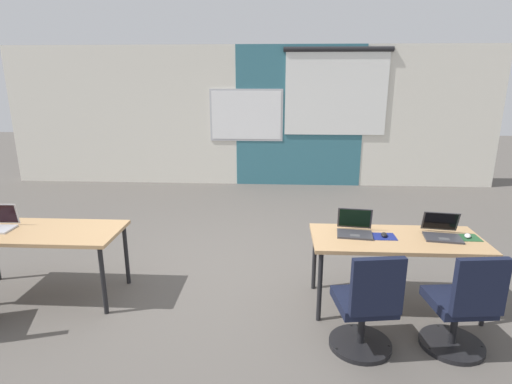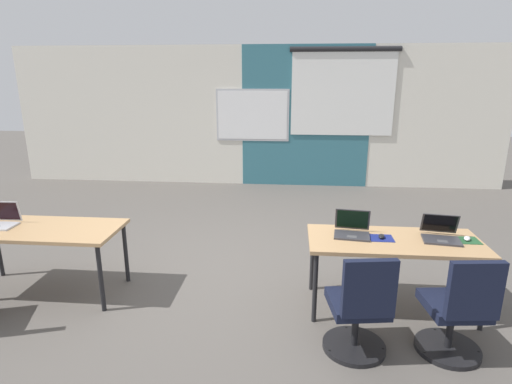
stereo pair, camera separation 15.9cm
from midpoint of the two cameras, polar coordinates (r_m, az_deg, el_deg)
ground_plane at (r=4.86m, az=-5.49°, el=-11.13°), size 24.00×24.00×0.00m
back_wall_assembly at (r=8.54m, az=-1.24°, el=10.50°), size 10.00×0.27×2.80m
desk_near_left at (r=4.68m, az=-28.72°, el=-5.37°), size 1.60×0.70×0.72m
desk_near_right at (r=4.12m, az=17.90°, el=-6.84°), size 1.60×0.70×0.72m
laptop_near_right_inner at (r=4.08m, az=12.48°, el=-5.00°), size 0.36×0.33×0.23m
mousepad_near_right_inner at (r=4.08m, az=16.30°, el=-5.97°), size 0.22×0.19×0.00m
mouse_near_right_inner at (r=4.08m, az=16.32°, el=-5.72°), size 0.08×0.11×0.03m
chair_near_right_inner at (r=3.51m, az=13.76°, el=-15.80°), size 0.52×0.57×0.92m
laptop_near_right_end at (r=4.26m, az=23.48°, el=-5.11°), size 0.37×0.37×0.22m
mousepad_near_right_end at (r=4.35m, az=26.40°, el=-5.71°), size 0.22×0.19×0.00m
mouse_near_right_end at (r=4.34m, az=26.43°, el=-5.48°), size 0.09×0.11×0.03m
chair_near_right_end at (r=3.76m, az=25.58°, el=-14.75°), size 0.52×0.56×0.92m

